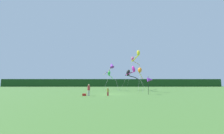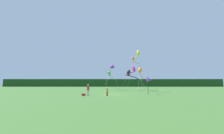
% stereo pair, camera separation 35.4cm
% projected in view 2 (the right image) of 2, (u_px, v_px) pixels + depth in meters
% --- Properties ---
extents(ground_plane, '(120.00, 120.00, 0.00)m').
position_uv_depth(ground_plane, '(112.00, 94.00, 23.45)').
color(ground_plane, '#477533').
extents(distant_treeline, '(108.00, 2.61, 3.70)m').
position_uv_depth(distant_treeline, '(112.00, 83.00, 68.37)').
color(distant_treeline, '#193D19').
rests_on(distant_treeline, ground).
extents(person_adult, '(0.38, 0.38, 1.73)m').
position_uv_depth(person_adult, '(88.00, 89.00, 20.66)').
color(person_adult, silver).
rests_on(person_adult, ground).
extents(person_child, '(0.27, 0.27, 1.24)m').
position_uv_depth(person_child, '(107.00, 91.00, 20.56)').
color(person_child, '#B23338').
rests_on(person_child, ground).
extents(cooler_box, '(0.51, 0.38, 0.33)m').
position_uv_depth(cooler_box, '(84.00, 95.00, 20.58)').
color(cooler_box, red).
rests_on(cooler_box, ground).
extents(banner_flag_pole, '(0.90, 0.70, 3.00)m').
position_uv_depth(banner_flag_pole, '(150.00, 80.00, 22.98)').
color(banner_flag_pole, black).
rests_on(banner_flag_pole, ground).
extents(kite_purple, '(4.06, 9.72, 7.16)m').
position_uv_depth(kite_purple, '(111.00, 66.00, 34.89)').
color(kite_purple, '#B2B2B2').
rests_on(kite_purple, ground).
extents(kite_rainbow, '(4.88, 6.44, 9.58)m').
position_uv_depth(kite_rainbow, '(134.00, 59.00, 39.74)').
color(kite_rainbow, '#B2B2B2').
rests_on(kite_rainbow, ground).
extents(kite_green, '(2.08, 7.62, 5.37)m').
position_uv_depth(kite_green, '(110.00, 74.00, 37.96)').
color(kite_green, '#B2B2B2').
rests_on(kite_green, ground).
extents(kite_black, '(5.64, 4.64, 5.58)m').
position_uv_depth(kite_black, '(129.00, 73.00, 36.60)').
color(kite_black, '#B2B2B2').
rests_on(kite_black, ground).
extents(kite_yellow, '(1.37, 5.26, 8.83)m').
position_uv_depth(kite_yellow, '(138.00, 54.00, 29.18)').
color(kite_yellow, '#B2B2B2').
rests_on(kite_yellow, ground).
extents(kite_magenta, '(4.36, 6.04, 6.28)m').
position_uv_depth(kite_magenta, '(133.00, 70.00, 34.51)').
color(kite_magenta, '#B2B2B2').
rests_on(kite_magenta, ground).
extents(kite_orange, '(3.17, 9.35, 5.64)m').
position_uv_depth(kite_orange, '(140.00, 71.00, 32.66)').
color(kite_orange, '#B2B2B2').
rests_on(kite_orange, ground).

